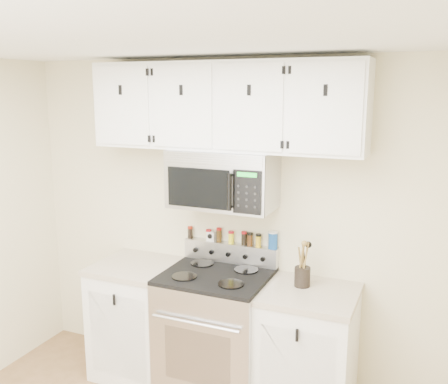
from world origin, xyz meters
name	(u,v)px	position (x,y,z in m)	size (l,w,h in m)	color
back_wall	(232,223)	(0.00, 1.75, 1.25)	(3.50, 0.01, 2.50)	beige
ceiling	(73,32)	(0.00, 0.00, 2.50)	(3.50, 3.50, 0.01)	white
range	(216,332)	(0.00, 1.43, 0.49)	(0.76, 0.65, 1.10)	#B7B7BA
base_cabinet_left	(139,318)	(-0.69, 1.45, 0.46)	(0.64, 0.62, 0.92)	white
base_cabinet_right	(308,353)	(0.69, 1.45, 0.46)	(0.64, 0.62, 0.92)	white
microwave	(223,179)	(0.00, 1.55, 1.63)	(0.76, 0.44, 0.42)	#9E9EA3
upper_cabinets	(224,106)	(0.00, 1.58, 2.15)	(2.00, 0.35, 0.62)	white
utensil_crock	(302,275)	(0.62, 1.52, 1.00)	(0.11, 0.11, 0.32)	black
kitchen_timer	(211,236)	(-0.16, 1.71, 1.14)	(0.06, 0.05, 0.08)	silver
salt_canister	(273,240)	(0.34, 1.71, 1.17)	(0.07, 0.07, 0.13)	#14468D
spice_jar_0	(190,232)	(-0.35, 1.71, 1.15)	(0.04, 0.04, 0.09)	black
spice_jar_1	(209,235)	(-0.19, 1.71, 1.14)	(0.04, 0.04, 0.09)	gold
spice_jar_2	(219,235)	(-0.10, 1.71, 1.16)	(0.04, 0.04, 0.11)	#3B280E
spice_jar_3	(231,237)	(0.00, 1.71, 1.15)	(0.04, 0.04, 0.10)	yellow
spice_jar_4	(244,238)	(0.11, 1.71, 1.15)	(0.04, 0.04, 0.11)	black
spice_jar_5	(250,239)	(0.16, 1.71, 1.15)	(0.04, 0.04, 0.10)	#432610
spice_jar_6	(258,240)	(0.23, 1.71, 1.15)	(0.04, 0.04, 0.10)	gold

